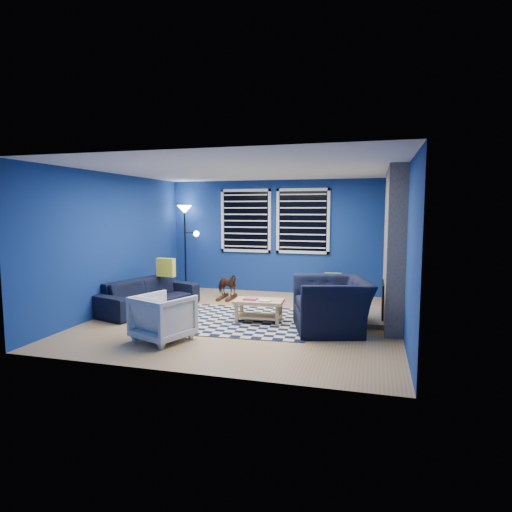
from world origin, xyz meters
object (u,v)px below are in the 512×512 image
Objects in this scene: armchair_big at (332,305)px; cabinet at (332,288)px; sofa at (149,295)px; floor_lamp at (186,221)px; tv at (395,233)px; coffee_table at (259,306)px; armchair_bent at (163,317)px; rocking_horse at (227,285)px.

armchair_big reaches higher than cabinet.
floor_lamp is (-0.22, 2.11, 1.31)m from sofa.
armchair_big is (3.37, -0.42, 0.11)m from sofa.
coffee_table is (-2.18, -2.16, -1.12)m from tv.
sofa is 2.41× the size of coffee_table.
floor_lamp is (-1.34, 3.69, 1.26)m from armchair_bent.
cabinet is at bearing -178.71° from tv.
floor_lamp reaches higher than sofa.
cabinet is 3.66m from floor_lamp.
tv is 1.73× the size of cabinet.
sofa is 1.61× the size of armchair_big.
coffee_table is (-1.19, 0.13, -0.12)m from armchair_big.
armchair_bent is 2.91m from rocking_horse.
floor_lamp reaches higher than cabinet.
sofa is (-4.35, -1.87, -1.11)m from tv.
armchair_big is 2.12× the size of cabinet.
sofa is at bearing 162.93° from rocking_horse.
sofa is 1.69m from rocking_horse.
armchair_big is 0.63× the size of floor_lamp.
floor_lamp is at bearing 22.94° from sofa.
sofa is 1.93m from armchair_bent.
armchair_big reaches higher than rocking_horse.
cabinet is (-1.19, -0.03, -1.16)m from tv.
armchair_bent is at bearing -127.71° from sofa.
armchair_bent is 0.37× the size of floor_lamp.
sofa is at bearing -113.15° from armchair_big.
sofa is at bearing 172.31° from coffee_table.
armchair_bent is (-3.24, -3.44, -1.07)m from tv.
armchair_bent is at bearing -115.58° from cabinet.
tv is 1.82× the size of rocking_horse.
armchair_bent is (1.12, -1.58, 0.04)m from sofa.
rocking_horse is (-0.07, 2.91, -0.03)m from armchair_bent.
cabinet is (0.99, 2.13, -0.03)m from coffee_table.
rocking_horse is 1.98m from coffee_table.
sofa is 3.39m from armchair_big.
armchair_bent is 3.99m from cabinet.
tv reaches higher than rocking_horse.
armchair_bent is at bearing -157.53° from rocking_horse.
tv is 4.87m from sofa.
floor_lamp reaches higher than rocking_horse.
tv is 0.51× the size of sofa.
coffee_table is 1.42× the size of cabinet.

